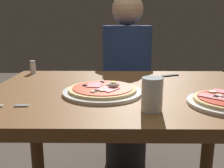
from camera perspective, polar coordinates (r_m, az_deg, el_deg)
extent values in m
cube|color=brown|center=(1.05, 2.94, -2.26)|extent=(1.10, 0.79, 0.04)
cylinder|color=#4A3018|center=(1.56, -16.45, -11.86)|extent=(0.07, 0.07, 0.70)
cylinder|color=#4A3018|center=(1.58, 20.61, -11.74)|extent=(0.07, 0.07, 0.70)
cylinder|color=white|center=(0.98, -2.10, -1.79)|extent=(0.30, 0.30, 0.01)
cylinder|color=#E5C17F|center=(0.98, -2.10, -1.17)|extent=(0.26, 0.26, 0.01)
cylinder|color=red|center=(0.98, -2.11, -0.80)|extent=(0.23, 0.23, 0.00)
torus|color=black|center=(0.92, -3.64, -1.45)|extent=(0.02, 0.02, 0.00)
torus|color=black|center=(1.00, -6.05, -0.30)|extent=(0.02, 0.02, 0.00)
torus|color=black|center=(0.99, -0.85, -0.33)|extent=(0.02, 0.02, 0.00)
torus|color=black|center=(1.05, -2.23, 0.49)|extent=(0.02, 0.02, 0.00)
cube|color=#C65B66|center=(1.01, -3.87, -0.20)|extent=(0.06, 0.08, 0.00)
cube|color=#D16B70|center=(0.94, -0.93, -1.11)|extent=(0.09, 0.09, 0.00)
cylinder|color=beige|center=(0.92, -2.20, -1.44)|extent=(0.02, 0.02, 0.00)
cylinder|color=beige|center=(0.91, -4.26, -1.65)|extent=(0.02, 0.02, 0.00)
ellipsoid|color=white|center=(0.97, 0.37, -0.19)|extent=(0.04, 0.03, 0.02)
cylinder|color=yellow|center=(0.97, 0.37, 0.38)|extent=(0.02, 0.02, 0.00)
torus|color=black|center=(0.91, 22.00, -2.63)|extent=(0.02, 0.02, 0.00)
torus|color=black|center=(0.92, 22.09, -2.55)|extent=(0.02, 0.02, 0.00)
torus|color=black|center=(0.92, 23.38, -2.66)|extent=(0.02, 0.02, 0.00)
cube|color=#D16B70|center=(0.91, 21.58, -2.65)|extent=(0.10, 0.10, 0.00)
cylinder|color=beige|center=(0.93, 22.70, -2.35)|extent=(0.02, 0.02, 0.00)
cylinder|color=beige|center=(0.97, 21.35, -1.59)|extent=(0.03, 0.03, 0.00)
cylinder|color=silver|center=(0.79, 8.87, -2.30)|extent=(0.07, 0.07, 0.10)
cylinder|color=silver|center=(0.80, 8.82, -3.74)|extent=(0.06, 0.06, 0.06)
cube|color=silver|center=(0.88, -19.51, -4.68)|extent=(0.05, 0.00, 0.00)
cube|color=silver|center=(0.88, -19.43, -4.59)|extent=(0.05, 0.00, 0.00)
cube|color=silver|center=(0.89, -19.35, -4.50)|extent=(0.05, 0.00, 0.00)
cube|color=silver|center=(0.89, -19.27, -4.41)|extent=(0.05, 0.00, 0.00)
cube|color=silver|center=(1.27, 9.33, 1.55)|extent=(0.11, 0.06, 0.00)
cube|color=black|center=(1.32, 12.84, 1.86)|extent=(0.09, 0.05, 0.01)
cylinder|color=white|center=(1.42, -17.13, 3.40)|extent=(0.03, 0.03, 0.05)
cylinder|color=silver|center=(1.42, -17.22, 4.73)|extent=(0.03, 0.03, 0.01)
cylinder|color=black|center=(1.86, 3.11, -10.94)|extent=(0.29, 0.29, 0.46)
cylinder|color=navy|center=(1.72, 3.32, 4.09)|extent=(0.32, 0.32, 0.52)
sphere|color=tan|center=(1.69, 3.50, 16.20)|extent=(0.20, 0.20, 0.20)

